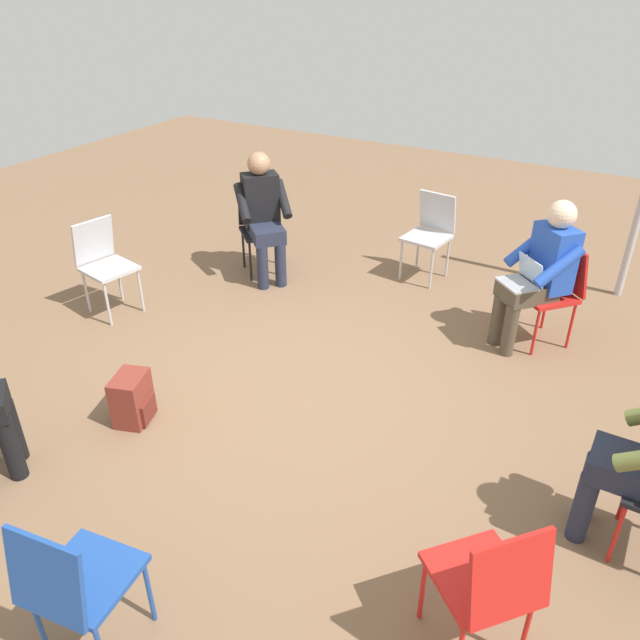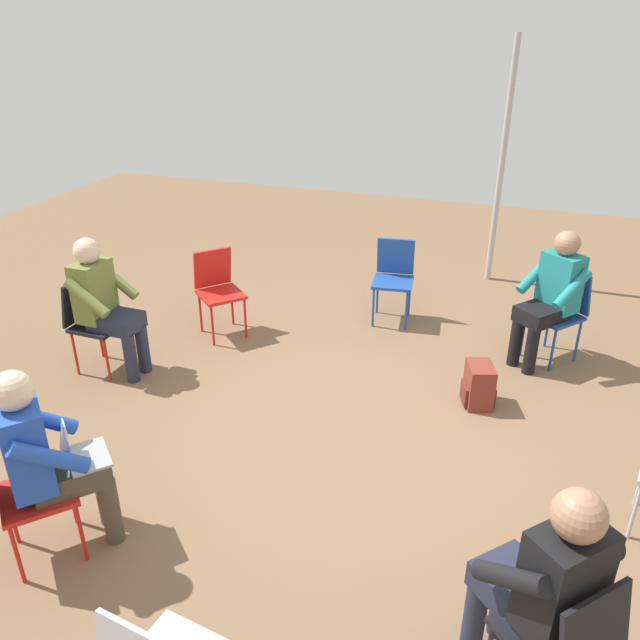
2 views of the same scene
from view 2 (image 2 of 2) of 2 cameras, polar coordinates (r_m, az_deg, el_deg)
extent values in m
plane|color=brown|center=(4.82, 2.76, -10.68)|extent=(14.00, 14.00, 0.00)
cube|color=black|center=(5.81, -19.50, -0.48)|extent=(0.41, 0.41, 0.03)
cylinder|color=red|center=(5.92, -16.89, -2.00)|extent=(0.02, 0.02, 0.42)
cylinder|color=red|center=(5.69, -18.89, -3.49)|extent=(0.02, 0.02, 0.42)
cylinder|color=red|center=(6.12, -19.45, -1.45)|extent=(0.02, 0.02, 0.42)
cylinder|color=red|center=(5.90, -21.48, -2.86)|extent=(0.02, 0.02, 0.42)
cube|color=black|center=(5.84, -21.26, 1.71)|extent=(0.10, 0.38, 0.40)
cube|color=#1E4799|center=(6.03, 20.61, 0.33)|extent=(0.56, 0.56, 0.03)
cylinder|color=#1E4799|center=(5.91, 20.49, -2.62)|extent=(0.02, 0.02, 0.42)
cylinder|color=#1E4799|center=(6.10, 18.06, -1.34)|extent=(0.02, 0.02, 0.42)
cylinder|color=#1E4799|center=(6.17, 22.49, -1.78)|extent=(0.02, 0.02, 0.42)
cylinder|color=#1E4799|center=(6.34, 20.10, -0.58)|extent=(0.02, 0.02, 0.42)
cube|color=#1E4799|center=(6.09, 22.05, 2.56)|extent=(0.35, 0.31, 0.40)
cube|color=black|center=(3.23, 20.29, -25.45)|extent=(0.57, 0.57, 0.03)
cylinder|color=black|center=(3.55, 19.58, -24.77)|extent=(0.02, 0.02, 0.42)
cube|color=black|center=(3.00, 23.84, -24.98)|extent=(0.33, 0.34, 0.40)
cube|color=#1E4799|center=(6.42, 6.67, 3.44)|extent=(0.45, 0.45, 0.03)
cylinder|color=#1E4799|center=(6.34, 7.93, 0.85)|extent=(0.02, 0.02, 0.42)
cylinder|color=#1E4799|center=(6.37, 4.89, 1.12)|extent=(0.02, 0.02, 0.42)
cylinder|color=#1E4799|center=(6.65, 8.18, 2.07)|extent=(0.02, 0.02, 0.42)
cylinder|color=#1E4799|center=(6.67, 5.27, 2.33)|extent=(0.02, 0.02, 0.42)
cube|color=#1E4799|center=(6.52, 6.94, 5.81)|extent=(0.39, 0.14, 0.40)
cylinder|color=#B7B7BC|center=(4.34, 26.82, -15.34)|extent=(0.02, 0.02, 0.42)
cube|color=red|center=(4.02, -24.36, -14.30)|extent=(0.56, 0.56, 0.03)
cylinder|color=red|center=(4.29, -21.77, -14.76)|extent=(0.02, 0.02, 0.42)
cylinder|color=red|center=(4.03, -20.99, -17.69)|extent=(0.02, 0.02, 0.42)
cylinder|color=red|center=(4.30, -26.36, -15.73)|extent=(0.02, 0.02, 0.42)
cylinder|color=red|center=(4.04, -25.96, -18.72)|extent=(0.02, 0.02, 0.42)
cube|color=red|center=(6.16, -9.03, 2.31)|extent=(0.56, 0.56, 0.03)
cylinder|color=red|center=(6.17, -6.84, 0.17)|extent=(0.02, 0.02, 0.42)
cylinder|color=red|center=(6.06, -9.79, -0.52)|extent=(0.02, 0.02, 0.42)
cylinder|color=red|center=(6.45, -8.03, 1.31)|extent=(0.02, 0.02, 0.42)
cylinder|color=red|center=(6.35, -10.87, 0.67)|extent=(0.02, 0.02, 0.42)
cube|color=red|center=(6.25, -9.80, 4.72)|extent=(0.32, 0.35, 0.40)
cylinder|color=#4C4233|center=(4.22, -19.07, -14.68)|extent=(0.11, 0.11, 0.45)
cylinder|color=#4C4233|center=(4.09, -18.56, -16.20)|extent=(0.11, 0.11, 0.45)
cube|color=#4C4233|center=(3.97, -21.83, -12.87)|extent=(0.50, 0.51, 0.14)
cube|color=blue|center=(3.82, -25.29, -10.42)|extent=(0.40, 0.39, 0.52)
sphere|color=beige|center=(3.63, -26.36, -5.82)|extent=(0.22, 0.22, 0.22)
cylinder|color=blue|center=(3.97, -24.22, -8.24)|extent=(0.33, 0.35, 0.31)
cylinder|color=blue|center=(3.64, -23.49, -11.47)|extent=(0.33, 0.35, 0.31)
cube|color=#9EA0A5|center=(3.93, -20.41, -11.62)|extent=(0.37, 0.36, 0.02)
cube|color=#B2D1F2|center=(3.86, -22.27, -10.70)|extent=(0.26, 0.24, 0.20)
cylinder|color=#23283D|center=(5.76, -15.88, -2.54)|extent=(0.11, 0.11, 0.45)
cylinder|color=#23283D|center=(5.63, -16.92, -3.35)|extent=(0.11, 0.11, 0.45)
cube|color=#23283D|center=(5.66, -18.13, -0.10)|extent=(0.43, 0.31, 0.14)
cube|color=olive|center=(5.68, -20.00, 2.55)|extent=(0.23, 0.34, 0.52)
sphere|color=beige|center=(5.55, -20.56, 5.94)|extent=(0.22, 0.22, 0.22)
cylinder|color=olive|center=(5.74, -18.03, 3.42)|extent=(0.40, 0.10, 0.31)
cylinder|color=olive|center=(5.47, -20.52, 1.87)|extent=(0.40, 0.10, 0.31)
cylinder|color=#23283D|center=(3.49, 13.97, -24.71)|extent=(0.11, 0.11, 0.45)
cylinder|color=#23283D|center=(3.57, 16.34, -23.40)|extent=(0.11, 0.11, 0.45)
cube|color=#23283D|center=(3.25, 17.92, -22.59)|extent=(0.51, 0.51, 0.14)
cube|color=black|center=(2.98, 21.34, -21.36)|extent=(0.39, 0.40, 0.52)
sphere|color=#A87A5B|center=(2.74, 22.59, -16.19)|extent=(0.22, 0.22, 0.22)
cylinder|color=black|center=(2.89, 17.03, -21.62)|extent=(0.35, 0.33, 0.31)
cylinder|color=black|center=(3.13, 22.61, -18.33)|extent=(0.35, 0.33, 0.31)
cylinder|color=black|center=(5.82, 18.74, -2.66)|extent=(0.11, 0.11, 0.45)
cylinder|color=black|center=(5.91, 17.45, -1.96)|extent=(0.11, 0.11, 0.45)
cube|color=black|center=(5.86, 19.56, 0.57)|extent=(0.50, 0.52, 0.14)
cube|color=teal|center=(5.90, 21.11, 3.26)|extent=(0.40, 0.38, 0.52)
sphere|color=#A87A5B|center=(5.79, 21.68, 6.53)|extent=(0.22, 0.22, 0.22)
cylinder|color=teal|center=(5.71, 22.07, 2.62)|extent=(0.32, 0.36, 0.31)
cylinder|color=teal|center=(5.93, 19.07, 3.97)|extent=(0.32, 0.36, 0.31)
cube|color=maroon|center=(5.26, 14.33, -5.76)|extent=(0.28, 0.33, 0.36)
cube|color=maroon|center=(5.31, 14.24, -6.50)|extent=(0.30, 0.27, 0.16)
cylinder|color=#B2B2B7|center=(7.50, 16.27, 13.39)|extent=(0.07, 0.07, 2.73)
camera|label=1|loc=(7.51, -5.03, 25.39)|focal=35.00mm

